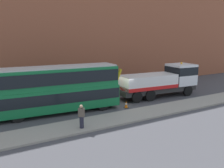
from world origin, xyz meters
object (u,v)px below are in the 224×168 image
Objects in this scene: recovery_tow_truck at (161,81)px; double_decker_bus at (56,88)px; pedestrian_onlooker at (82,117)px; traffic_cone_near_bus at (126,104)px.

recovery_tow_truck is 11.82m from double_decker_bus.
double_decker_bus is at bearing 53.78° from pedestrian_onlooker.
pedestrian_onlooker is 6.52m from traffic_cone_near_bus.
recovery_tow_truck is 0.91× the size of double_decker_bus.
recovery_tow_truck is at bearing 17.35° from traffic_cone_near_bus.
pedestrian_onlooker is at bearing -153.19° from recovery_tow_truck.
traffic_cone_near_bus is (6.01, -1.85, -1.89)m from double_decker_bus.
traffic_cone_near_bus is at bearing -158.12° from recovery_tow_truck.
recovery_tow_truck is at bearing 4.35° from double_decker_bus.
double_decker_bus reaches higher than recovery_tow_truck.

